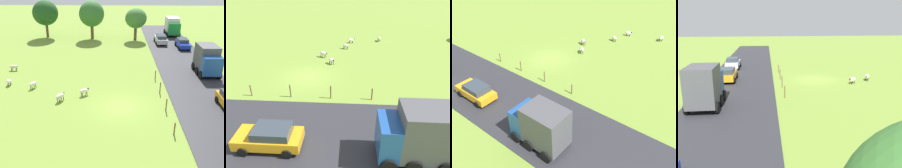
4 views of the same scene
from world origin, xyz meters
The scene contains 13 objects.
ground_plane centered at (0.00, 0.00, 0.00)m, with size 160.00×160.00×0.00m, color olive.
road_strip centered at (9.21, 0.00, 0.03)m, with size 8.00×80.00×0.06m, color #2D2D33.
sheep_0 centered at (-6.23, 1.06, 0.55)m, with size 0.99×1.24×0.80m.
sheep_1 centered at (-14.36, 9.42, 0.50)m, with size 1.26×0.52×0.73m.
sheep_2 centered at (-13.09, 4.76, 0.52)m, with size 0.69×1.06×0.76m.
sheep_3 centered at (-3.92, 2.37, 0.52)m, with size 1.11×0.97×0.76m.
sheep_4 centered at (-10.00, 3.98, 0.52)m, with size 0.88×1.15×0.75m.
fence_post_0 centered at (4.33, -4.41, 0.56)m, with size 0.12×0.12×1.12m, color brown.
fence_post_1 centered at (4.33, -0.68, 0.64)m, with size 0.12×0.12×1.29m, color brown.
fence_post_2 centered at (4.33, 3.05, 0.65)m, with size 0.12×0.12×1.29m, color brown.
fence_post_3 centered at (4.33, 6.77, 0.59)m, with size 0.12×0.12×1.18m, color brown.
truck_0 centered at (11.15, 8.84, 1.96)m, with size 2.63×4.45×3.65m.
car_3 centered at (10.73, -0.30, 0.88)m, with size 2.10×4.30×1.57m.
Camera 3 is at (20.66, 18.45, 14.93)m, focal length 38.78 mm.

